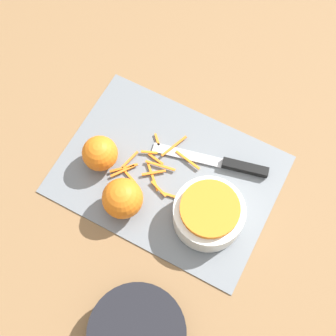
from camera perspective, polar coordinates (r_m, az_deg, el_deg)
ground_plane at (r=1.01m, az=0.00°, el=-0.79°), size 4.00×4.00×0.00m
cutting_board at (r=1.01m, az=0.00°, el=-0.72°), size 0.46×0.33×0.01m
bowl_speckled at (r=0.94m, az=4.98°, el=-5.53°), size 0.14×0.14×0.07m
bowl_dark at (r=0.91m, az=-3.75°, el=-19.53°), size 0.18×0.18×0.06m
knife at (r=1.02m, az=7.68°, el=0.42°), size 0.25×0.08×0.02m
orange_left at (r=0.99m, az=-8.30°, el=1.77°), size 0.08×0.08×0.08m
orange_right at (r=0.95m, az=-5.56°, el=-3.70°), size 0.08×0.08×0.08m
peel_pile at (r=1.01m, az=-1.90°, el=0.22°), size 0.17×0.16×0.01m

